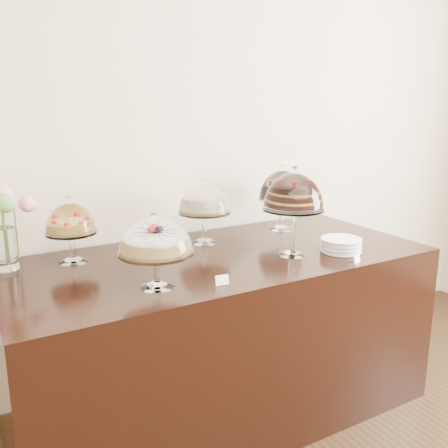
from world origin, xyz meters
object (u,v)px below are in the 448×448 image
cake_stand_sugar_sponge (156,240)px  cake_stand_choco_layer (294,195)px  display_counter (219,335)px  cake_stand_cheesecake (204,202)px  cake_stand_fruit_tart (71,222)px  flower_vase (0,220)px  plate_stack (341,245)px  cake_stand_dark_choco (282,188)px

cake_stand_sugar_sponge → cake_stand_choco_layer: 0.80m
cake_stand_sugar_sponge → display_counter: bearing=29.4°
cake_stand_cheesecake → cake_stand_fruit_tart: size_ratio=1.10×
flower_vase → plate_stack: bearing=-20.7°
flower_vase → plate_stack: flower_vase is taller
display_counter → cake_stand_cheesecake: (0.05, 0.26, 0.69)m
cake_stand_dark_choco → cake_stand_fruit_tart: cake_stand_dark_choco is taller
cake_stand_fruit_tart → flower_vase: size_ratio=0.84×
display_counter → plate_stack: size_ratio=10.57×
cake_stand_cheesecake → cake_stand_dark_choco: 0.56m
cake_stand_sugar_sponge → cake_stand_choco_layer: bearing=5.6°
display_counter → flower_vase: flower_vase is taller
display_counter → cake_stand_cheesecake: bearing=78.8°
cake_stand_sugar_sponge → cake_stand_dark_choco: bearing=26.9°
display_counter → cake_stand_dark_choco: size_ratio=5.45×
cake_stand_cheesecake → flower_vase: 1.05m
cake_stand_fruit_tart → cake_stand_choco_layer: bearing=-24.2°
cake_stand_cheesecake → plate_stack: 0.78m
cake_stand_sugar_sponge → cake_stand_fruit_tart: cake_stand_sugar_sponge is taller
cake_stand_choco_layer → flower_vase: (-1.33, 0.51, -0.08)m
cake_stand_cheesecake → plate_stack: size_ratio=1.76×
cake_stand_choco_layer → cake_stand_dark_choco: bearing=59.4°
cake_stand_fruit_tart → flower_vase: (-0.31, 0.05, 0.04)m
cake_stand_choco_layer → plate_stack: (0.26, -0.09, -0.28)m
display_counter → cake_stand_fruit_tart: (-0.68, 0.28, 0.65)m
cake_stand_fruit_tart → flower_vase: flower_vase is taller
cake_stand_sugar_sponge → cake_stand_cheesecake: size_ratio=0.93×
cake_stand_fruit_tart → plate_stack: bearing=-23.2°
display_counter → cake_stand_sugar_sponge: bearing=-150.6°
cake_stand_choco_layer → cake_stand_cheesecake: size_ratio=1.27×
cake_stand_fruit_tart → flower_vase: bearing=170.5°
cake_stand_cheesecake → plate_stack: cake_stand_cheesecake is taller
display_counter → cake_stand_choco_layer: (0.34, -0.18, 0.77)m
cake_stand_dark_choco → cake_stand_cheesecake: bearing=-177.2°
cake_stand_choco_layer → cake_stand_dark_choco: cake_stand_choco_layer is taller
plate_stack → cake_stand_dark_choco: bearing=88.4°
cake_stand_dark_choco → plate_stack: size_ratio=1.94×
cake_stand_dark_choco → plate_stack: 0.60m
cake_stand_dark_choco → cake_stand_fruit_tart: (-1.29, -0.01, -0.06)m
cake_stand_fruit_tart → plate_stack: 1.40m
flower_vase → cake_stand_choco_layer: bearing=-21.0°
flower_vase → plate_stack: 1.71m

